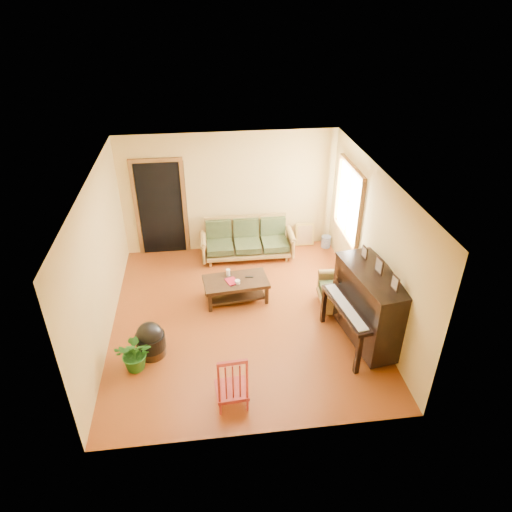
{
  "coord_description": "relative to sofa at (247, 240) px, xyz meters",
  "views": [
    {
      "loc": [
        -0.56,
        -6.41,
        5.09
      ],
      "look_at": [
        0.28,
        0.2,
        1.1
      ],
      "focal_mm": 32.0,
      "sensor_mm": 36.0,
      "label": 1
    }
  ],
  "objects": [
    {
      "name": "book",
      "position": [
        -0.54,
        -1.59,
        0.02
      ],
      "size": [
        0.26,
        0.3,
        0.02
      ],
      "primitive_type": "imported",
      "rotation": [
        0.0,
        0.0,
        0.35
      ],
      "color": "maroon",
      "rests_on": "coffee_table"
    },
    {
      "name": "window",
      "position": [
        1.89,
        -0.71,
        1.08
      ],
      "size": [
        0.12,
        1.36,
        1.46
      ],
      "primitive_type": "cube",
      "color": "white",
      "rests_on": "right_wall"
    },
    {
      "name": "ceramic_crock",
      "position": [
        1.79,
        0.22,
        -0.29
      ],
      "size": [
        0.24,
        0.24,
        0.26
      ],
      "primitive_type": "cylinder",
      "rotation": [
        0.0,
        0.0,
        -0.2
      ],
      "color": "#3756A5",
      "rests_on": "floor"
    },
    {
      "name": "floor",
      "position": [
        -0.32,
        -2.01,
        -0.42
      ],
      "size": [
        5.0,
        5.0,
        0.0
      ],
      "primitive_type": "plane",
      "color": "#692B0D",
      "rests_on": "ground"
    },
    {
      "name": "candle",
      "position": [
        -0.5,
        -1.33,
        0.08
      ],
      "size": [
        0.1,
        0.1,
        0.13
      ],
      "primitive_type": "cylinder",
      "rotation": [
        0.0,
        0.0,
        -0.39
      ],
      "color": "silver",
      "rests_on": "coffee_table"
    },
    {
      "name": "armchair",
      "position": [
        1.45,
        -1.93,
        -0.01
      ],
      "size": [
        0.81,
        0.85,
        0.81
      ],
      "primitive_type": "cube",
      "rotation": [
        0.0,
        0.0,
        -0.05
      ],
      "color": "olive",
      "rests_on": "floor"
    },
    {
      "name": "coffee_table",
      "position": [
        -0.38,
        -1.5,
        -0.2
      ],
      "size": [
        1.23,
        0.75,
        0.43
      ],
      "primitive_type": "cube",
      "rotation": [
        0.0,
        0.0,
        0.1
      ],
      "color": "black",
      "rests_on": "floor"
    },
    {
      "name": "red_chair",
      "position": [
        -0.65,
        -3.93,
        0.05
      ],
      "size": [
        0.47,
        0.51,
        0.94
      ],
      "primitive_type": "cube",
      "rotation": [
        0.0,
        0.0,
        0.07
      ],
      "color": "maroon",
      "rests_on": "floor"
    },
    {
      "name": "footstool",
      "position": [
        -1.84,
        -2.8,
        -0.2
      ],
      "size": [
        0.5,
        0.5,
        0.44
      ],
      "primitive_type": "cylinder",
      "rotation": [
        0.0,
        0.0,
        -0.09
      ],
      "color": "black",
      "rests_on": "floor"
    },
    {
      "name": "sofa",
      "position": [
        0.0,
        0.0,
        0.0
      ],
      "size": [
        1.95,
        0.82,
        0.83
      ],
      "primitive_type": "cube",
      "rotation": [
        0.0,
        0.0,
        -0.0
      ],
      "color": "olive",
      "rests_on": "floor"
    },
    {
      "name": "piano",
      "position": [
        1.65,
        -2.9,
        0.24
      ],
      "size": [
        1.1,
        1.61,
        1.31
      ],
      "primitive_type": "cube",
      "rotation": [
        0.0,
        0.0,
        0.16
      ],
      "color": "black",
      "rests_on": "floor"
    },
    {
      "name": "glass_jar",
      "position": [
        -0.35,
        -1.61,
        0.04
      ],
      "size": [
        0.11,
        0.11,
        0.06
      ],
      "primitive_type": "cylinder",
      "rotation": [
        0.0,
        0.0,
        -0.18
      ],
      "color": "white",
      "rests_on": "coffee_table"
    },
    {
      "name": "leaning_frame",
      "position": [
        1.33,
        0.36,
        -0.15
      ],
      "size": [
        0.41,
        0.1,
        0.54
      ],
      "primitive_type": "cube",
      "rotation": [
        0.0,
        0.0,
        -0.03
      ],
      "color": "gold",
      "rests_on": "floor"
    },
    {
      "name": "remote",
      "position": [
        -0.12,
        -1.44,
        0.02
      ],
      "size": [
        0.15,
        0.06,
        0.01
      ],
      "primitive_type": "cube",
      "rotation": [
        0.0,
        0.0,
        -0.16
      ],
      "color": "black",
      "rests_on": "coffee_table"
    },
    {
      "name": "doorway",
      "position": [
        -1.77,
        0.47,
        0.61
      ],
      "size": [
        1.08,
        0.16,
        2.05
      ],
      "primitive_type": "cube",
      "color": "black",
      "rests_on": "floor"
    },
    {
      "name": "potted_plant",
      "position": [
        -2.04,
        -3.09,
        -0.11
      ],
      "size": [
        0.61,
        0.55,
        0.62
      ],
      "primitive_type": "imported",
      "rotation": [
        0.0,
        0.0,
        -0.13
      ],
      "color": "#24621C",
      "rests_on": "floor"
    }
  ]
}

